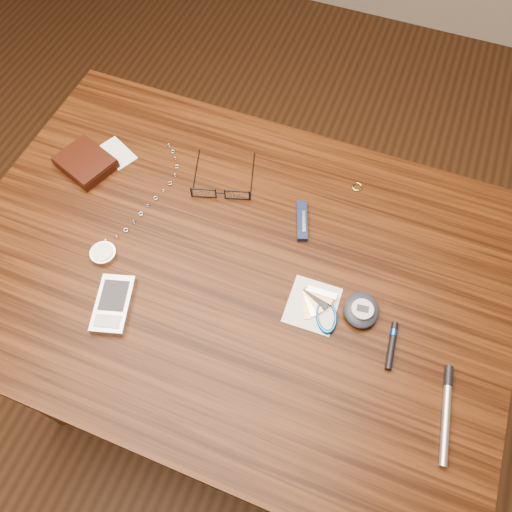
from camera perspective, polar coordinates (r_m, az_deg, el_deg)
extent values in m
plane|color=#472814|center=(1.60, -1.62, -13.82)|extent=(3.80, 3.80, 0.00)
cube|color=#341808|center=(0.92, -2.75, -1.25)|extent=(1.00, 0.70, 0.03)
cylinder|color=#4C2814|center=(1.35, -25.81, -13.11)|extent=(0.05, 0.05, 0.71)
cylinder|color=#4C2814|center=(1.51, -13.64, 6.84)|extent=(0.05, 0.05, 0.71)
cylinder|color=#4C2814|center=(1.39, 20.47, -4.30)|extent=(0.05, 0.05, 0.71)
cube|color=black|center=(1.07, -18.87, 10.02)|extent=(0.13, 0.12, 0.02)
cube|color=black|center=(1.07, -19.04, 10.41)|extent=(0.13, 0.11, 0.00)
cube|color=silver|center=(1.09, -15.62, 11.28)|extent=(0.09, 0.08, 0.00)
cube|color=black|center=(0.97, -6.00, 7.16)|extent=(0.05, 0.02, 0.03)
cube|color=white|center=(0.97, -6.00, 7.16)|extent=(0.04, 0.01, 0.02)
cylinder|color=black|center=(1.02, -6.91, 9.49)|extent=(0.04, 0.11, 0.00)
cube|color=black|center=(0.96, -2.16, 6.97)|extent=(0.05, 0.02, 0.03)
cube|color=white|center=(0.96, -2.16, 6.97)|extent=(0.04, 0.01, 0.02)
cylinder|color=black|center=(1.01, -0.42, 9.19)|extent=(0.04, 0.11, 0.00)
cube|color=black|center=(0.96, -4.10, 7.21)|extent=(0.02, 0.01, 0.00)
torus|color=#D0C05A|center=(1.01, 11.49, 7.76)|extent=(0.03, 0.03, 0.00)
cylinder|color=silver|center=(0.94, -17.05, 0.26)|extent=(0.05, 0.05, 0.01)
cylinder|color=white|center=(0.94, -17.15, 0.46)|extent=(0.04, 0.04, 0.00)
cylinder|color=silver|center=(0.96, -16.82, 1.63)|extent=(0.01, 0.01, 0.01)
torus|color=silver|center=(0.96, -15.66, 2.13)|extent=(0.01, 0.01, 0.01)
torus|color=silver|center=(0.96, -14.65, 2.89)|extent=(0.01, 0.01, 0.00)
torus|color=silver|center=(0.97, -13.80, 3.80)|extent=(0.01, 0.01, 0.01)
torus|color=silver|center=(0.98, -13.03, 4.74)|extent=(0.01, 0.01, 0.00)
torus|color=silver|center=(0.98, -12.24, 5.65)|extent=(0.01, 0.01, 0.01)
torus|color=silver|center=(0.99, -11.41, 6.51)|extent=(0.01, 0.01, 0.00)
torus|color=silver|center=(1.00, -10.56, 7.33)|extent=(0.01, 0.00, 0.01)
torus|color=silver|center=(1.01, -9.80, 8.20)|extent=(0.01, 0.01, 0.00)
torus|color=silver|center=(1.02, -9.26, 9.13)|extent=(0.01, 0.00, 0.01)
torus|color=silver|center=(1.03, -9.05, 10.07)|extent=(0.01, 0.01, 0.00)
torus|color=silver|center=(1.05, -9.17, 10.94)|extent=(0.01, 0.01, 0.01)
torus|color=silver|center=(1.06, -9.51, 11.68)|extent=(0.01, 0.01, 0.00)
torus|color=silver|center=(1.07, -9.91, 12.36)|extent=(0.01, 0.01, 0.01)
cube|color=#AFAFB3|center=(0.89, -16.01, -5.33)|extent=(0.08, 0.12, 0.01)
cube|color=black|center=(0.89, -15.94, -4.34)|extent=(0.06, 0.07, 0.00)
cube|color=#A3A7AB|center=(0.87, -16.63, -7.15)|extent=(0.05, 0.03, 0.00)
ellipsoid|color=#1F242B|center=(0.86, 11.95, -6.07)|extent=(0.07, 0.08, 0.02)
cylinder|color=#ADB1B6|center=(0.85, 12.08, -5.97)|extent=(0.04, 0.04, 0.00)
cube|color=black|center=(0.85, 12.11, -5.89)|extent=(0.02, 0.01, 0.00)
cube|color=white|center=(0.87, 6.47, -5.59)|extent=(0.09, 0.10, 0.00)
torus|color=#0C5297|center=(0.86, 8.04, -6.84)|extent=(0.07, 0.07, 0.01)
cube|color=olive|center=(0.86, 5.79, -5.63)|extent=(0.03, 0.05, 0.00)
cube|color=silver|center=(0.86, 6.15, -5.33)|extent=(0.04, 0.05, 0.00)
cube|color=olive|center=(0.86, 6.50, -5.04)|extent=(0.05, 0.04, 0.00)
cube|color=black|center=(0.87, 6.85, -4.74)|extent=(0.05, 0.03, 0.00)
cube|color=olive|center=(0.87, 7.20, -4.45)|extent=(0.05, 0.02, 0.00)
cube|color=silver|center=(0.87, 7.56, -4.15)|extent=(0.05, 0.01, 0.00)
cube|color=#0E1738|center=(0.94, 5.28, 4.03)|extent=(0.05, 0.09, 0.01)
cube|color=silver|center=(0.94, 5.49, 3.99)|extent=(0.02, 0.05, 0.00)
cylinder|color=#B0AFB4|center=(0.85, 20.91, -16.52)|extent=(0.03, 0.15, 0.01)
cylinder|color=black|center=(0.87, 21.14, -12.69)|extent=(0.02, 0.03, 0.01)
cylinder|color=black|center=(0.86, 15.25, -9.85)|extent=(0.02, 0.08, 0.01)
cylinder|color=#1644A4|center=(0.87, 15.46, -8.47)|extent=(0.01, 0.01, 0.01)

